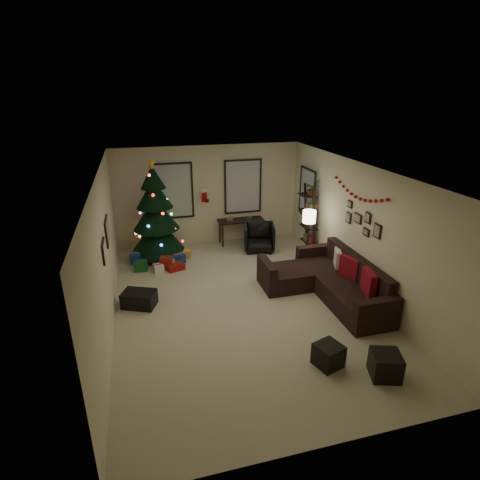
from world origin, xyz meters
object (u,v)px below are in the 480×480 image
(christmas_tree, at_px, (156,217))
(sofa, at_px, (328,282))
(desk_chair, at_px, (259,237))
(desk, at_px, (241,222))
(bookshelf, at_px, (309,222))

(christmas_tree, relative_size, sofa, 0.93)
(christmas_tree, bearing_deg, desk_chair, -6.14)
(christmas_tree, height_order, desk, christmas_tree)
(desk, height_order, bookshelf, bookshelf)
(christmas_tree, height_order, bookshelf, christmas_tree)
(christmas_tree, distance_m, desk, 2.38)
(sofa, height_order, desk, sofa)
(sofa, xyz_separation_m, bookshelf, (0.46, 2.07, 0.61))
(sofa, bearing_deg, bookshelf, 77.43)
(christmas_tree, xyz_separation_m, bookshelf, (3.78, -0.87, -0.17))
(desk, distance_m, bookshelf, 1.95)
(desk, bearing_deg, desk_chair, -62.73)
(christmas_tree, bearing_deg, desk, 9.05)
(desk, bearing_deg, bookshelf, -40.00)
(christmas_tree, xyz_separation_m, sofa, (3.31, -2.94, -0.78))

